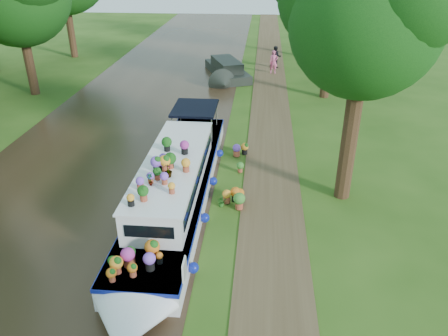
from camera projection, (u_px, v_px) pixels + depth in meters
ground at (235, 238)px, 13.97m from camera, size 100.00×100.00×0.00m
canal_water at (54, 228)px, 14.44m from camera, size 10.00×100.00×0.02m
towpath at (272, 240)px, 13.87m from camera, size 2.20×100.00×0.03m
plant_boat at (174, 186)px, 15.25m from camera, size 2.29×13.52×2.29m
tree_near_overhang at (367, 10)px, 13.36m from camera, size 5.52×5.28×8.99m
second_boat at (227, 70)px, 30.63m from camera, size 3.78×6.83×1.24m
pedestrian_pink at (274, 62)px, 31.32m from camera, size 0.61×0.41×1.64m
pedestrian_dark at (276, 57)px, 32.71m from camera, size 0.82×0.65×1.61m
verge_plant at (222, 202)px, 15.61m from camera, size 0.41×0.38×0.37m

